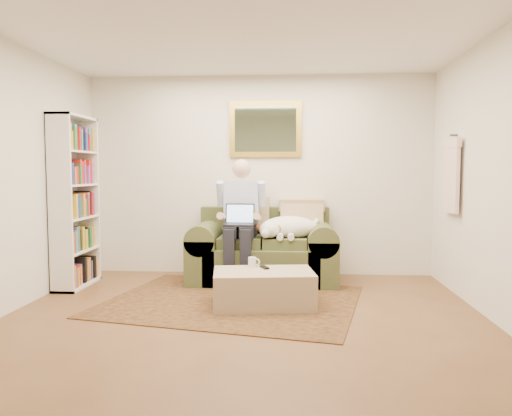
# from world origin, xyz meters

# --- Properties ---
(room_shell) EXTENTS (4.51, 5.00, 2.61)m
(room_shell) POSITION_xyz_m (0.00, 0.35, 1.30)
(room_shell) COLOR brown
(room_shell) RESTS_ON ground
(rug) EXTENTS (2.88, 2.49, 0.01)m
(rug) POSITION_xyz_m (-0.18, 1.02, 0.01)
(rug) COLOR black
(rug) RESTS_ON room_shell
(sofa) EXTENTS (1.79, 0.91, 1.07)m
(sofa) POSITION_xyz_m (0.09, 2.01, 0.31)
(sofa) COLOR #394424
(sofa) RESTS_ON room_shell
(seated_man) EXTENTS (0.59, 0.84, 1.50)m
(seated_man) POSITION_xyz_m (-0.18, 1.85, 0.75)
(seated_man) COLOR #8C9CD8
(seated_man) RESTS_ON sofa
(laptop) EXTENTS (0.35, 0.27, 0.25)m
(laptop) POSITION_xyz_m (-0.18, 1.78, 0.79)
(laptop) COLOR black
(laptop) RESTS_ON seated_man
(sleeping_dog) EXTENTS (0.74, 0.46, 0.27)m
(sleeping_dog) POSITION_xyz_m (0.41, 1.92, 0.68)
(sleeping_dog) COLOR white
(sleeping_dog) RESTS_ON sofa
(ottoman) EXTENTS (1.06, 0.75, 0.36)m
(ottoman) POSITION_xyz_m (0.16, 0.87, 0.18)
(ottoman) COLOR tan
(ottoman) RESTS_ON room_shell
(coffee_mug) EXTENTS (0.08, 0.08, 0.10)m
(coffee_mug) POSITION_xyz_m (0.03, 1.08, 0.41)
(coffee_mug) COLOR white
(coffee_mug) RESTS_ON ottoman
(tv_remote) EXTENTS (0.11, 0.16, 0.02)m
(tv_remote) POSITION_xyz_m (0.16, 1.00, 0.37)
(tv_remote) COLOR black
(tv_remote) RESTS_ON ottoman
(bookshelf) EXTENTS (0.28, 0.80, 2.00)m
(bookshelf) POSITION_xyz_m (-2.10, 1.60, 1.00)
(bookshelf) COLOR white
(bookshelf) RESTS_ON room_shell
(wall_mirror) EXTENTS (0.94, 0.04, 0.72)m
(wall_mirror) POSITION_xyz_m (0.09, 2.47, 1.90)
(wall_mirror) COLOR gold
(wall_mirror) RESTS_ON room_shell
(hanging_shirt) EXTENTS (0.06, 0.52, 0.90)m
(hanging_shirt) POSITION_xyz_m (2.19, 1.60, 1.35)
(hanging_shirt) COLOR #FADCCE
(hanging_shirt) RESTS_ON room_shell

